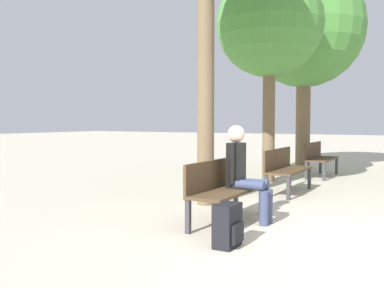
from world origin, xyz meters
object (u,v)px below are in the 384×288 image
object	(u,v)px
backpack	(228,226)
person_seated	(244,171)
tree_row_1	(270,25)
bench_row_2	(319,156)
bench_row_1	(285,167)
bench_row_0	(222,186)
tree_row_2	(304,29)

from	to	relation	value
backpack	person_seated	bearing A→B (deg)	104.42
tree_row_1	bench_row_2	bearing A→B (deg)	61.47
bench_row_2	person_seated	world-z (taller)	person_seated
tree_row_1	backpack	world-z (taller)	tree_row_1
tree_row_1	person_seated	xyz separation A→B (m)	(1.03, -3.92, -2.84)
bench_row_1	bench_row_2	world-z (taller)	same
bench_row_0	bench_row_1	distance (m)	2.79
tree_row_2	backpack	xyz separation A→B (m)	(1.34, -8.04, -3.77)
bench_row_0	backpack	distance (m)	1.16
tree_row_2	person_seated	bearing A→B (deg)	-81.43
bench_row_1	backpack	world-z (taller)	bench_row_1
bench_row_1	tree_row_2	size ratio (longest dim) A/B	0.27
bench_row_2	bench_row_0	bearing A→B (deg)	-90.00
bench_row_0	bench_row_1	bearing A→B (deg)	90.00
bench_row_1	tree_row_2	world-z (taller)	tree_row_2
tree_row_2	bench_row_1	bearing A→B (deg)	-79.41
bench_row_0	person_seated	distance (m)	0.37
tree_row_1	person_seated	world-z (taller)	tree_row_1
bench_row_1	backpack	size ratio (longest dim) A/B	3.20
bench_row_0	bench_row_2	xyz separation A→B (m)	(0.00, 5.59, 0.00)
tree_row_2	tree_row_1	bearing A→B (deg)	-90.00
bench_row_1	tree_row_2	bearing A→B (deg)	100.59
bench_row_1	person_seated	distance (m)	2.61
bench_row_0	tree_row_2	bearing A→B (deg)	96.44
bench_row_2	tree_row_2	size ratio (longest dim) A/B	0.27
person_seated	backpack	world-z (taller)	person_seated
tree_row_1	backpack	bearing A→B (deg)	-75.32
bench_row_2	tree_row_2	distance (m)	3.88
bench_row_0	backpack	world-z (taller)	bench_row_0
backpack	tree_row_2	bearing A→B (deg)	99.45
bench_row_2	bench_row_1	bearing A→B (deg)	-90.00
bench_row_1	bench_row_2	distance (m)	2.79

